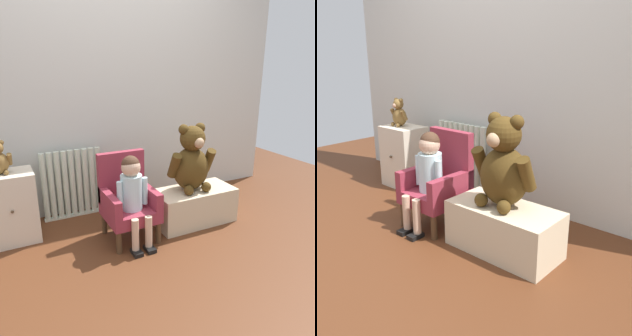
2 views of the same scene
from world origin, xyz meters
The scene contains 9 objects.
ground_plane centered at (0.00, 0.00, 0.00)m, with size 6.00×6.00×0.00m, color #542C17.
back_wall centered at (0.00, 1.26, 1.20)m, with size 3.80×0.05×2.40m, color beige.
radiator centered at (-0.40, 1.14, 0.32)m, with size 0.56×0.05×0.64m.
small_dresser centered at (-0.94, 0.92, 0.29)m, with size 0.38×0.32×0.58m.
child_armchair centered at (-0.08, 0.57, 0.32)m, with size 0.40×0.41×0.70m.
child_figure centered at (-0.08, 0.45, 0.46)m, with size 0.25×0.35×0.72m.
low_bench centered at (0.54, 0.53, 0.16)m, with size 0.72×0.36×0.31m, color beige.
large_teddy_bear centered at (0.51, 0.55, 0.57)m, with size 0.43×0.30×0.59m.
small_teddy_bear centered at (-0.98, 0.91, 0.69)m, with size 0.19×0.13×0.26m.
Camera 2 is at (1.83, -1.23, 1.26)m, focal length 40.00 mm.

